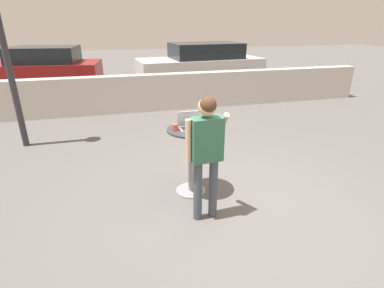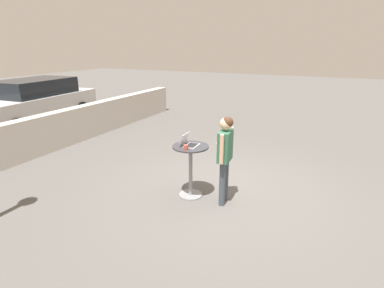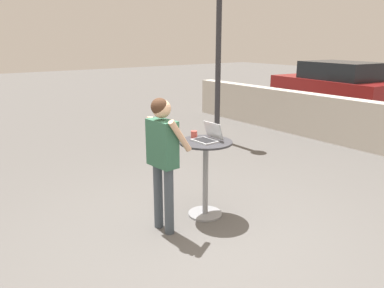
{
  "view_description": "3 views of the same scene",
  "coord_description": "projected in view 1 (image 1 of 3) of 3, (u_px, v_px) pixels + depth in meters",
  "views": [
    {
      "loc": [
        -1.45,
        -3.27,
        2.38
      ],
      "look_at": [
        -0.56,
        0.1,
        0.94
      ],
      "focal_mm": 28.0,
      "sensor_mm": 36.0,
      "label": 1
    },
    {
      "loc": [
        -5.09,
        -1.75,
        2.73
      ],
      "look_at": [
        -0.62,
        0.4,
        1.1
      ],
      "focal_mm": 28.0,
      "sensor_mm": 36.0,
      "label": 2
    },
    {
      "loc": [
        3.02,
        -2.32,
        2.22
      ],
      "look_at": [
        -0.66,
        0.43,
        0.93
      ],
      "focal_mm": 35.0,
      "sensor_mm": 36.0,
      "label": 3
    }
  ],
  "objects": [
    {
      "name": "parked_car_further_down",
      "position": [
        42.0,
        69.0,
        10.54
      ],
      "size": [
        4.18,
        2.29,
        1.55
      ],
      "color": "maroon",
      "rests_on": "ground_plane"
    },
    {
      "name": "standing_person",
      "position": [
        206.0,
        145.0,
        3.54
      ],
      "size": [
        0.53,
        0.37,
        1.61
      ],
      "color": "#424C56",
      "rests_on": "ground_plane"
    },
    {
      "name": "laptop",
      "position": [
        190.0,
        124.0,
        4.13
      ],
      "size": [
        0.32,
        0.3,
        0.23
      ],
      "color": "#B7BABF",
      "rests_on": "cafe_table"
    },
    {
      "name": "ground_plane",
      "position": [
        233.0,
        205.0,
        4.17
      ],
      "size": [
        50.0,
        50.0,
        0.0
      ],
      "primitive_type": "plane",
      "color": "#5B5956"
    },
    {
      "name": "parked_car_near_street",
      "position": [
        201.0,
        65.0,
        11.15
      ],
      "size": [
        4.68,
        2.21,
        1.63
      ],
      "color": "silver",
      "rests_on": "ground_plane"
    },
    {
      "name": "coffee_mug",
      "position": [
        175.0,
        127.0,
        4.04
      ],
      "size": [
        0.11,
        0.08,
        0.09
      ],
      "color": "#C14C42",
      "rests_on": "cafe_table"
    },
    {
      "name": "cafe_table",
      "position": [
        191.0,
        152.0,
        4.26
      ],
      "size": [
        0.66,
        0.66,
        1.0
      ],
      "color": "gray",
      "rests_on": "ground_plane"
    },
    {
      "name": "pavement_kerb",
      "position": [
        166.0,
        92.0,
        8.51
      ],
      "size": [
        12.25,
        0.35,
        1.01
      ],
      "color": "beige",
      "rests_on": "ground_plane"
    }
  ]
}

